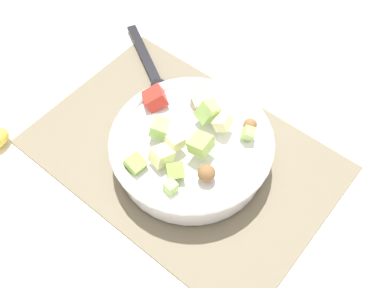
% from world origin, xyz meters
% --- Properties ---
extents(ground_plane, '(2.40, 2.40, 0.00)m').
position_xyz_m(ground_plane, '(0.00, 0.00, 0.00)').
color(ground_plane, silver).
extents(placemat, '(0.50, 0.34, 0.01)m').
position_xyz_m(placemat, '(0.00, 0.00, 0.00)').
color(placemat, '#756B56').
rests_on(placemat, ground_plane).
extents(salad_bowl, '(0.26, 0.26, 0.10)m').
position_xyz_m(salad_bowl, '(0.02, 0.00, 0.04)').
color(salad_bowl, white).
rests_on(salad_bowl, placemat).
extents(serving_spoon, '(0.20, 0.13, 0.01)m').
position_xyz_m(serving_spoon, '(-0.16, 0.10, 0.01)').
color(serving_spoon, black).
rests_on(serving_spoon, placemat).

